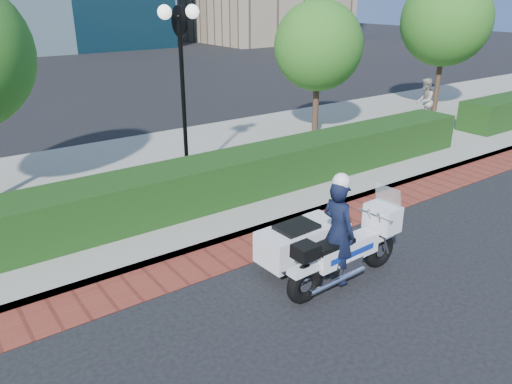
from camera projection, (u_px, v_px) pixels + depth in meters
ground at (285, 288)px, 8.34m from camera, size 120.00×120.00×0.00m
brick_strip at (235, 253)px, 9.47m from camera, size 60.00×1.00×0.01m
sidewalk at (139, 182)px, 12.83m from camera, size 60.00×8.00×0.15m
hedge_main at (181, 189)px, 10.81m from camera, size 18.00×1.20×1.00m
lamppost at (182, 68)px, 11.70m from camera, size 1.02×0.70×4.21m
tree_c at (318, 46)px, 15.63m from camera, size 2.80×2.80×4.30m
tree_d at (446, 21)px, 18.95m from camera, size 3.40×3.40×5.16m
police_motorcycle at (325, 241)px, 8.44m from camera, size 2.51×1.77×2.03m
pedestrian at (425, 101)px, 18.03m from camera, size 0.99×0.92×1.62m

